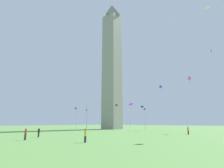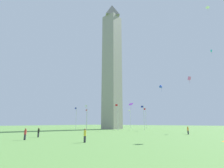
{
  "view_description": "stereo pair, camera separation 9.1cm",
  "coord_description": "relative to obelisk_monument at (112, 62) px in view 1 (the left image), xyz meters",
  "views": [
    {
      "loc": [
        -43.79,
        57.64,
        2.46
      ],
      "look_at": [
        0.0,
        0.0,
        19.1
      ],
      "focal_mm": 27.23,
      "sensor_mm": 36.0,
      "label": 1
    },
    {
      "loc": [
        -43.86,
        57.58,
        2.46
      ],
      "look_at": [
        0.0,
        0.0,
        19.1
      ],
      "focal_mm": 27.23,
      "sensor_mm": 36.0,
      "label": 2
    }
  ],
  "objects": [
    {
      "name": "person_yellow_shirt",
      "position": [
        -27.14,
        41.45,
        -28.54
      ],
      "size": [
        0.32,
        0.32,
        1.75
      ],
      "rotation": [
        0.0,
        0.0,
        -0.98
      ],
      "color": "#2D2D38",
      "rests_on": "ground"
    },
    {
      "name": "kite_white_diamond",
      "position": [
        -40.2,
        10.52,
        3.15
      ],
      "size": [
        1.18,
        1.17,
        1.32
      ],
      "color": "white"
    },
    {
      "name": "kite_purple_diamond",
      "position": [
        -9.98,
        1.03,
        -19.9
      ],
      "size": [
        1.55,
        1.28,
        2.59
      ],
      "color": "purple"
    },
    {
      "name": "person_orange_shirt",
      "position": [
        -33.78,
        16.83,
        -28.53
      ],
      "size": [
        0.32,
        0.32,
        1.77
      ],
      "rotation": [
        0.0,
        0.0,
        0.09
      ],
      "color": "#2D2D38",
      "rests_on": "ground"
    },
    {
      "name": "flagpole_se",
      "position": [
        -10.38,
        10.43,
        -24.58
      ],
      "size": [
        1.12,
        0.14,
        8.87
      ],
      "color": "silver",
      "rests_on": "ground"
    },
    {
      "name": "kite_blue_delta",
      "position": [
        -21.81,
        -0.8,
        -14.29
      ],
      "size": [
        1.8,
        1.6,
        2.42
      ],
      "color": "blue"
    },
    {
      "name": "flagpole_s",
      "position": [
        -14.7,
        0.0,
        -24.58
      ],
      "size": [
        1.12,
        0.14,
        8.87
      ],
      "color": "silver",
      "rests_on": "ground"
    },
    {
      "name": "flagpole_n",
      "position": [
        14.81,
        0.0,
        -24.58
      ],
      "size": [
        1.12,
        0.14,
        8.87
      ],
      "color": "silver",
      "rests_on": "ground"
    },
    {
      "name": "obelisk_monument",
      "position": [
        0.0,
        0.0,
        0.0
      ],
      "size": [
        6.47,
        6.47,
        58.83
      ],
      "color": "gray",
      "rests_on": "ground"
    },
    {
      "name": "flagpole_e",
      "position": [
        0.05,
        14.75,
        -24.58
      ],
      "size": [
        1.12,
        0.14,
        8.87
      ],
      "color": "silver",
      "rests_on": "ground"
    },
    {
      "name": "person_black_shirt",
      "position": [
        -14.74,
        40.75,
        -28.59
      ],
      "size": [
        0.32,
        0.32,
        1.66
      ],
      "rotation": [
        0.0,
        0.0,
        -0.94
      ],
      "color": "#2D2D38",
      "rests_on": "ground"
    },
    {
      "name": "person_red_shirt",
      "position": [
        -17.77,
        44.58,
        -28.57
      ],
      "size": [
        0.32,
        0.32,
        1.7
      ],
      "rotation": [
        0.0,
        0.0,
        -1.12
      ],
      "color": "#2D2D38",
      "rests_on": "ground"
    },
    {
      "name": "flagpole_nw",
      "position": [
        10.49,
        -10.43,
        -24.58
      ],
      "size": [
        1.12,
        0.14,
        8.87
      ],
      "color": "silver",
      "rests_on": "ground"
    },
    {
      "name": "flagpole_ne",
      "position": [
        10.49,
        10.43,
        -24.58
      ],
      "size": [
        1.12,
        0.14,
        8.87
      ],
      "color": "silver",
      "rests_on": "ground"
    },
    {
      "name": "ground_plane",
      "position": [
        0.0,
        0.0,
        -29.41
      ],
      "size": [
        260.0,
        260.0,
        0.0
      ],
      "primitive_type": "plane",
      "color": "#609347"
    },
    {
      "name": "kite_pink_box",
      "position": [
        -33.2,
        7.57,
        -14.67
      ],
      "size": [
        0.98,
        0.86,
        2.11
      ],
      "color": "pink"
    },
    {
      "name": "flagpole_sw",
      "position": [
        -10.38,
        -10.43,
        -24.58
      ],
      "size": [
        1.12,
        0.14,
        8.87
      ],
      "color": "silver",
      "rests_on": "ground"
    },
    {
      "name": "kite_cyan_box",
      "position": [
        -37.9,
        -9.21,
        -1.64
      ],
      "size": [
        0.55,
        0.74,
        1.54
      ],
      "color": "#33C6D1"
    },
    {
      "name": "flagpole_w",
      "position": [
        0.05,
        -14.75,
        -24.58
      ],
      "size": [
        1.12,
        0.14,
        8.87
      ],
      "color": "silver",
      "rests_on": "ground"
    }
  ]
}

